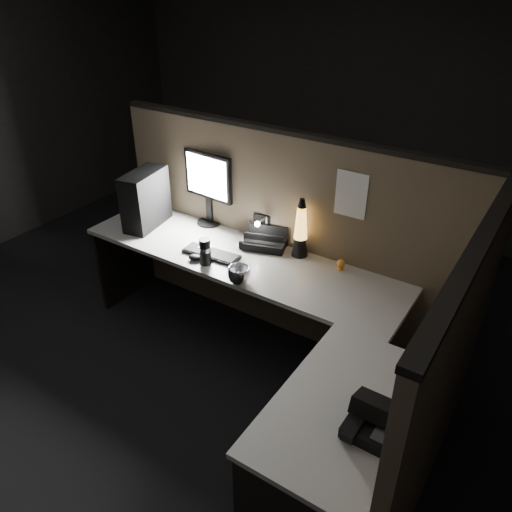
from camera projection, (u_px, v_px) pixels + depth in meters
The scene contains 17 objects.
floor at pixel (206, 400), 3.20m from camera, with size 6.00×6.00×0.00m, color black.
room_shell at pixel (189, 158), 2.37m from camera, with size 6.00×6.00×6.00m.
partition_back at pixel (283, 239), 3.49m from camera, with size 2.66×0.06×1.50m, color brown.
partition_right at pixel (442, 390), 2.26m from camera, with size 0.06×1.66×1.50m, color brown.
desk at pixel (251, 317), 3.00m from camera, with size 2.60×1.60×0.73m.
pc_tower at pixel (145, 199), 3.62m from camera, with size 0.18×0.39×0.41m, color black.
monitor at pixel (208, 182), 3.59m from camera, with size 0.42×0.18×0.54m.
keyboard at pixel (211, 254), 3.33m from camera, with size 0.40×0.13×0.02m, color black.
mouse at pixel (195, 257), 3.28m from camera, with size 0.09×0.07×0.04m, color black.
clip_lamp at pixel (262, 229), 3.41m from camera, with size 0.04×0.16×0.20m.
organizer at pixel (267, 238), 3.44m from camera, with size 0.34×0.32×0.21m.
lava_lamp at pixel (301, 232), 3.26m from camera, with size 0.11×0.11×0.41m.
travel_mug at pixel (205, 252), 3.20m from camera, with size 0.08×0.08×0.18m, color black.
steel_mug at pixel (239, 275), 3.03m from camera, with size 0.14×0.14×0.11m, color silver.
figurine at pixel (341, 263), 3.16m from camera, with size 0.05×0.05×0.05m, color orange.
pinned_paper at pixel (351, 195), 3.00m from camera, with size 0.20×0.00×0.29m, color white.
desk_phone at pixel (378, 421), 2.06m from camera, with size 0.25×0.26×0.15m.
Camera 1 is at (1.52, -1.73, 2.42)m, focal length 35.00 mm.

